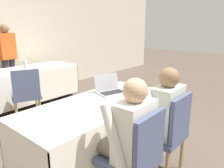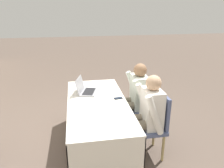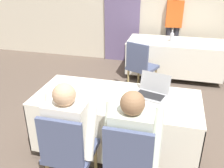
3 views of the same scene
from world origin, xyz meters
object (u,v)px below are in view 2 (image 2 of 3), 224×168
object	(u,v)px
laptop	(86,90)
person_checkered_shirt	(146,112)
chair_near_left	(153,122)
chair_near_right	(140,104)
person_white_shirt	(134,95)
cell_phone	(118,98)

from	to	relation	value
laptop	person_checkered_shirt	size ratio (longest dim) A/B	0.35
laptop	chair_near_left	bearing A→B (deg)	-111.91
chair_near_right	person_white_shirt	xyz separation A→B (m)	(0.00, 0.10, 0.16)
laptop	chair_near_right	xyz separation A→B (m)	(-0.08, -0.84, -0.27)
chair_near_left	person_checkered_shirt	distance (m)	0.19
person_checkered_shirt	laptop	bearing A→B (deg)	-131.65
chair_near_left	laptop	bearing A→B (deg)	-127.96
cell_phone	person_checkered_shirt	distance (m)	0.47
cell_phone	chair_near_right	size ratio (longest dim) A/B	0.14
laptop	person_checkered_shirt	bearing A→B (deg)	-115.59
person_white_shirt	chair_near_right	bearing A→B (deg)	90.00
laptop	person_checkered_shirt	distance (m)	0.99
laptop	person_white_shirt	world-z (taller)	person_white_shirt
chair_near_right	person_checkered_shirt	world-z (taller)	person_checkered_shirt
laptop	chair_near_left	xyz separation A→B (m)	(-0.66, -0.84, -0.27)
laptop	chair_near_right	size ratio (longest dim) A/B	0.45
laptop	person_white_shirt	size ratio (longest dim) A/B	0.35
chair_near_left	chair_near_right	xyz separation A→B (m)	(0.58, 0.00, 0.00)
chair_near_right	person_checkered_shirt	distance (m)	0.61
chair_near_right	person_white_shirt	size ratio (longest dim) A/B	0.78
cell_phone	chair_near_left	bearing A→B (deg)	-140.51
laptop	chair_near_right	world-z (taller)	laptop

